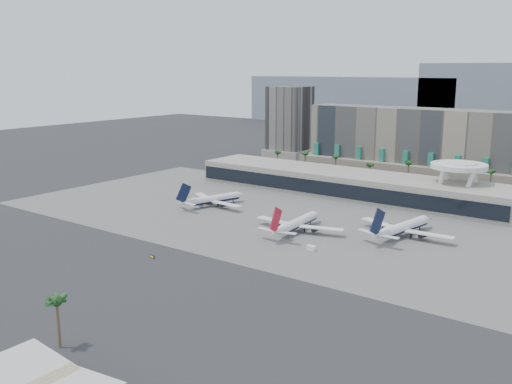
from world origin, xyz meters
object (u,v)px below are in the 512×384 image
Objects in this scene: airliner_centre at (297,223)px; taxiway_sign at (152,257)px; service_vehicle_a at (198,204)px; airliner_left at (213,199)px; airliner_right at (403,227)px; service_vehicle_b at (311,248)px.

taxiway_sign is at bearing -115.99° from airliner_centre.
service_vehicle_a is (-61.03, 7.93, -2.39)m from airliner_centre.
airliner_left is 7.75m from service_vehicle_a.
airliner_right is 98.10m from taxiway_sign.
airliner_centre is at bearing -142.87° from airliner_right.
airliner_left is 0.89× the size of airliner_right.
airliner_right is (37.35, 19.17, 0.17)m from airliner_centre.
airliner_right reaches higher than taxiway_sign.
airliner_left is at bearing 162.16° from airliner_centre.
airliner_right is at bearing 56.65° from taxiway_sign.
airliner_right is at bearing 20.59° from airliner_left.
service_vehicle_b is (78.37, -25.25, -0.29)m from service_vehicle_a.
airliner_left is at bearing -166.64° from airliner_right.
airliner_right reaches higher than service_vehicle_a.
airliner_centre is 8.65× the size of service_vehicle_a.
airliner_right reaches higher than airliner_centre.
airliner_right is at bearing 22.93° from airliner_centre.
airliner_left is at bearing 119.54° from taxiway_sign.
taxiway_sign is (-60.49, -77.17, -3.19)m from airliner_right.
service_vehicle_a is at bearing 124.62° from taxiway_sign.
airliner_centre is at bearing 137.67° from service_vehicle_b.
airliner_centre reaches higher than airliner_left.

